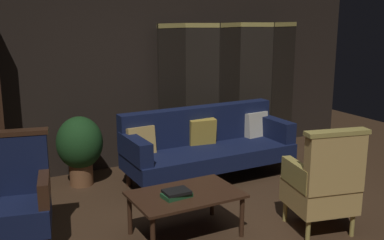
{
  "coord_description": "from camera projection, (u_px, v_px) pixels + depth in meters",
  "views": [
    {
      "loc": [
        -2.24,
        -3.36,
        2.07
      ],
      "look_at": [
        0.0,
        0.8,
        0.95
      ],
      "focal_mm": 43.64,
      "sensor_mm": 36.0,
      "label": 1
    }
  ],
  "objects": [
    {
      "name": "back_wall",
      "position": [
        133.0,
        62.0,
        6.17
      ],
      "size": [
        7.2,
        0.1,
        2.8
      ],
      "primitive_type": "cube",
      "color": "black",
      "rests_on": "ground_plane"
    },
    {
      "name": "book_green_cloth",
      "position": [
        177.0,
        195.0,
        4.21
      ],
      "size": [
        0.27,
        0.18,
        0.04
      ],
      "primitive_type": "cube",
      "rotation": [
        0.0,
        0.0,
        0.08
      ],
      "color": "#1E4C28",
      "rests_on": "coffee_table"
    },
    {
      "name": "armchair_wing_left",
      "position": [
        16.0,
        196.0,
        4.05
      ],
      "size": [
        0.69,
        0.69,
        1.04
      ],
      "color": "#382114",
      "rests_on": "ground_plane"
    },
    {
      "name": "ground_plane",
      "position": [
        232.0,
        235.0,
        4.39
      ],
      "size": [
        10.0,
        10.0,
        0.0
      ],
      "primitive_type": "plane",
      "color": "#3D2819"
    },
    {
      "name": "book_black_cloth",
      "position": [
        177.0,
        192.0,
        4.2
      ],
      "size": [
        0.23,
        0.18,
        0.03
      ],
      "primitive_type": "cube",
      "rotation": [
        0.0,
        0.0,
        -0.01
      ],
      "color": "black",
      "rests_on": "book_green_cloth"
    },
    {
      "name": "potted_plant",
      "position": [
        80.0,
        146.0,
        5.56
      ],
      "size": [
        0.55,
        0.55,
        0.84
      ],
      "color": "brown",
      "rests_on": "ground_plane"
    },
    {
      "name": "coffee_table",
      "position": [
        185.0,
        198.0,
        4.31
      ],
      "size": [
        1.0,
        0.64,
        0.42
      ],
      "color": "#382114",
      "rests_on": "ground_plane"
    },
    {
      "name": "folding_screen",
      "position": [
        229.0,
        89.0,
        6.54
      ],
      "size": [
        2.11,
        0.39,
        1.9
      ],
      "color": "black",
      "rests_on": "ground_plane"
    },
    {
      "name": "velvet_couch",
      "position": [
        206.0,
        143.0,
        5.79
      ],
      "size": [
        2.12,
        0.78,
        0.88
      ],
      "color": "#382114",
      "rests_on": "ground_plane"
    },
    {
      "name": "armchair_gilt_accent",
      "position": [
        324.0,
        183.0,
        4.36
      ],
      "size": [
        0.7,
        0.69,
        1.04
      ],
      "color": "tan",
      "rests_on": "ground_plane"
    }
  ]
}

